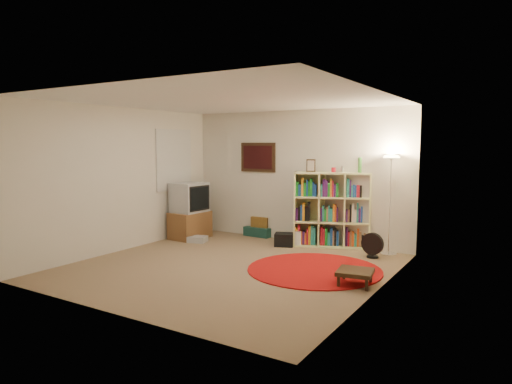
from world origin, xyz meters
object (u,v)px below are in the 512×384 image
tv_stand (190,212)px  suitcase (260,231)px  bookshelf (331,211)px  side_table (355,273)px  floor_lamp (391,171)px  floor_fan (372,245)px

tv_stand → suitcase: 1.47m
bookshelf → side_table: bearing=-80.6°
tv_stand → suitcase: size_ratio=1.86×
bookshelf → floor_lamp: (1.09, -0.09, 0.76)m
bookshelf → suitcase: bearing=153.7°
floor_lamp → floor_fan: floor_lamp is taller
suitcase → floor_lamp: bearing=-1.7°
floor_lamp → suitcase: (-2.69, 0.24, -1.32)m
floor_fan → side_table: (0.25, -1.56, -0.04)m
bookshelf → side_table: 2.38m
floor_fan → side_table: floor_fan is taller
bookshelf → side_table: (1.18, -2.01, -0.48)m
bookshelf → floor_fan: size_ratio=3.90×
side_table → suitcase: bearing=142.0°
bookshelf → floor_fan: bearing=-46.9°
floor_fan → tv_stand: (-3.58, -0.32, 0.32)m
tv_stand → floor_fan: bearing=8.9°
bookshelf → floor_lamp: size_ratio=0.95×
floor_fan → side_table: size_ratio=0.81×
floor_fan → suitcase: bearing=172.5°
side_table → bookshelf: bearing=120.3°
tv_stand → side_table: size_ratio=2.14×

